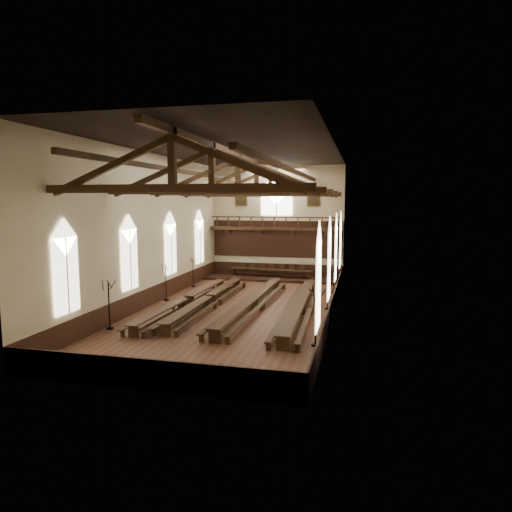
{
  "coord_description": "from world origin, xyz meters",
  "views": [
    {
      "loc": [
        7.63,
        -27.56,
        6.9
      ],
      "look_at": [
        0.79,
        1.5,
        3.27
      ],
      "focal_mm": 32.0,
      "sensor_mm": 36.0,
      "label": 1
    }
  ],
  "objects_px": {
    "dais": "(270,278)",
    "candelabrum_left_near": "(109,314)",
    "candelabrum_left_mid": "(166,289)",
    "refectory_row_d": "(300,304)",
    "candelabrum_right_near": "(315,329)",
    "candelabrum_right_far": "(333,283)",
    "refectory_row_a": "(186,300)",
    "refectory_row_c": "(252,301)",
    "candelabrum_right_mid": "(328,298)",
    "candelabrum_left_far": "(193,278)",
    "refectory_row_b": "(209,298)",
    "high_table": "(270,270)"
  },
  "relations": [
    {
      "from": "dais",
      "to": "candelabrum_right_far",
      "type": "relative_size",
      "value": 4.77
    },
    {
      "from": "candelabrum_left_mid",
      "to": "candelabrum_right_mid",
      "type": "xyz_separation_m",
      "value": [
        11.1,
        0.02,
        -0.04
      ]
    },
    {
      "from": "refectory_row_b",
      "to": "candelabrum_right_mid",
      "type": "height_order",
      "value": "candelabrum_right_mid"
    },
    {
      "from": "refectory_row_d",
      "to": "candelabrum_left_far",
      "type": "bearing_deg",
      "value": 144.63
    },
    {
      "from": "refectory_row_a",
      "to": "refectory_row_c",
      "type": "height_order",
      "value": "refectory_row_c"
    },
    {
      "from": "refectory_row_c",
      "to": "candelabrum_right_near",
      "type": "bearing_deg",
      "value": -53.85
    },
    {
      "from": "refectory_row_b",
      "to": "refectory_row_d",
      "type": "distance_m",
      "value": 6.09
    },
    {
      "from": "dais",
      "to": "candelabrum_left_near",
      "type": "bearing_deg",
      "value": -106.92
    },
    {
      "from": "candelabrum_right_near",
      "to": "candelabrum_right_far",
      "type": "bearing_deg",
      "value": 90.0
    },
    {
      "from": "refectory_row_b",
      "to": "candelabrum_right_far",
      "type": "bearing_deg",
      "value": 41.05
    },
    {
      "from": "refectory_row_d",
      "to": "candelabrum_right_mid",
      "type": "relative_size",
      "value": 6.11
    },
    {
      "from": "candelabrum_left_mid",
      "to": "refectory_row_d",
      "type": "bearing_deg",
      "value": -9.47
    },
    {
      "from": "dais",
      "to": "candelabrum_left_near",
      "type": "xyz_separation_m",
      "value": [
        -5.3,
        -17.44,
        0.71
      ]
    },
    {
      "from": "candelabrum_right_mid",
      "to": "candelabrum_left_mid",
      "type": "bearing_deg",
      "value": -179.89
    },
    {
      "from": "refectory_row_c",
      "to": "candelabrum_left_far",
      "type": "xyz_separation_m",
      "value": [
        -6.44,
        6.41,
        0.14
      ]
    },
    {
      "from": "refectory_row_c",
      "to": "candelabrum_right_mid",
      "type": "xyz_separation_m",
      "value": [
        4.66,
        1.26,
        0.16
      ]
    },
    {
      "from": "refectory_row_d",
      "to": "candelabrum_right_far",
      "type": "xyz_separation_m",
      "value": [
        1.58,
        7.24,
        0.13
      ]
    },
    {
      "from": "candelabrum_right_near",
      "to": "candelabrum_right_far",
      "type": "xyz_separation_m",
      "value": [
        0.0,
        13.26,
        -0.12
      ]
    },
    {
      "from": "candelabrum_right_mid",
      "to": "candelabrum_right_far",
      "type": "xyz_separation_m",
      "value": [
        -0.0,
        5.63,
        -0.02
      ]
    },
    {
      "from": "refectory_row_a",
      "to": "candelabrum_left_mid",
      "type": "height_order",
      "value": "candelabrum_left_mid"
    },
    {
      "from": "candelabrum_left_near",
      "to": "candelabrum_right_mid",
      "type": "distance_m",
      "value": 13.29
    },
    {
      "from": "high_table",
      "to": "candelabrum_left_far",
      "type": "distance_m",
      "value": 7.28
    },
    {
      "from": "refectory_row_d",
      "to": "candelabrum_left_mid",
      "type": "distance_m",
      "value": 9.65
    },
    {
      "from": "refectory_row_a",
      "to": "refectory_row_b",
      "type": "height_order",
      "value": "refectory_row_b"
    },
    {
      "from": "refectory_row_a",
      "to": "candelabrum_left_near",
      "type": "relative_size",
      "value": 5.24
    },
    {
      "from": "refectory_row_b",
      "to": "high_table",
      "type": "bearing_deg",
      "value": 80.59
    },
    {
      "from": "refectory_row_d",
      "to": "candelabrum_right_mid",
      "type": "bearing_deg",
      "value": 45.49
    },
    {
      "from": "candelabrum_left_mid",
      "to": "candelabrum_right_near",
      "type": "distance_m",
      "value": 13.46
    },
    {
      "from": "refectory_row_b",
      "to": "high_table",
      "type": "xyz_separation_m",
      "value": [
        1.85,
        11.16,
        0.26
      ]
    },
    {
      "from": "dais",
      "to": "candelabrum_left_far",
      "type": "bearing_deg",
      "value": -136.78
    },
    {
      "from": "refectory_row_d",
      "to": "candelabrum_right_near",
      "type": "xyz_separation_m",
      "value": [
        1.58,
        -6.02,
        0.25
      ]
    },
    {
      "from": "candelabrum_right_near",
      "to": "candelabrum_left_near",
      "type": "bearing_deg",
      "value": 178.32
    },
    {
      "from": "refectory_row_c",
      "to": "refectory_row_a",
      "type": "bearing_deg",
      "value": -173.83
    },
    {
      "from": "candelabrum_left_mid",
      "to": "candelabrum_right_near",
      "type": "relative_size",
      "value": 0.94
    },
    {
      "from": "candelabrum_left_mid",
      "to": "candelabrum_right_mid",
      "type": "bearing_deg",
      "value": 0.11
    },
    {
      "from": "candelabrum_left_near",
      "to": "candelabrum_left_mid",
      "type": "height_order",
      "value": "candelabrum_left_near"
    },
    {
      "from": "dais",
      "to": "candelabrum_left_far",
      "type": "height_order",
      "value": "candelabrum_left_far"
    },
    {
      "from": "dais",
      "to": "candelabrum_right_near",
      "type": "height_order",
      "value": "candelabrum_right_near"
    },
    {
      "from": "high_table",
      "to": "candelabrum_left_mid",
      "type": "height_order",
      "value": "candelabrum_left_mid"
    },
    {
      "from": "refectory_row_d",
      "to": "candelabrum_left_near",
      "type": "height_order",
      "value": "candelabrum_left_near"
    },
    {
      "from": "refectory_row_b",
      "to": "candelabrum_right_far",
      "type": "height_order",
      "value": "candelabrum_right_far"
    },
    {
      "from": "candelabrum_left_mid",
      "to": "candelabrum_right_mid",
      "type": "distance_m",
      "value": 11.1
    },
    {
      "from": "candelabrum_right_far",
      "to": "candelabrum_left_mid",
      "type": "bearing_deg",
      "value": -153.03
    },
    {
      "from": "refectory_row_b",
      "to": "high_table",
      "type": "relative_size",
      "value": 1.92
    },
    {
      "from": "refectory_row_d",
      "to": "high_table",
      "type": "distance_m",
      "value": 12.48
    },
    {
      "from": "refectory_row_d",
      "to": "candelabrum_left_far",
      "type": "distance_m",
      "value": 11.67
    },
    {
      "from": "candelabrum_left_far",
      "to": "dais",
      "type": "bearing_deg",
      "value": 43.22
    },
    {
      "from": "candelabrum_right_mid",
      "to": "candelabrum_right_far",
      "type": "relative_size",
      "value": 1.03
    },
    {
      "from": "refectory_row_d",
      "to": "candelabrum_left_near",
      "type": "distance_m",
      "value": 11.09
    },
    {
      "from": "candelabrum_right_mid",
      "to": "refectory_row_a",
      "type": "bearing_deg",
      "value": -169.11
    }
  ]
}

